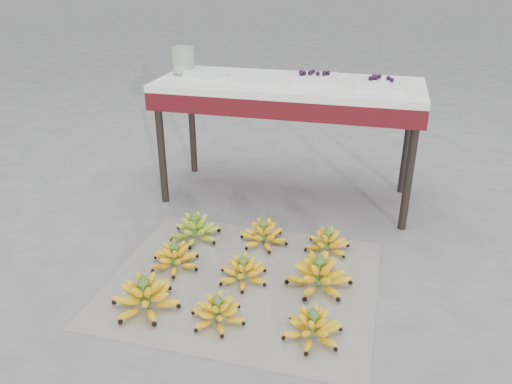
% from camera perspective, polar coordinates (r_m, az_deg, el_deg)
% --- Properties ---
extents(ground, '(60.00, 60.00, 0.00)m').
position_cam_1_polar(ground, '(2.45, 1.49, -9.91)').
color(ground, slate).
rests_on(ground, ground).
extents(newspaper_mat, '(1.27, 1.07, 0.01)m').
position_cam_1_polar(newspaper_mat, '(2.42, -1.47, -10.19)').
color(newspaper_mat, silver).
rests_on(newspaper_mat, ground).
extents(bunch_front_left, '(0.35, 0.35, 0.18)m').
position_cam_1_polar(bunch_front_left, '(2.27, -12.55, -11.59)').
color(bunch_front_left, '#FFC702').
rests_on(bunch_front_left, newspaper_mat).
extents(bunch_front_center, '(0.31, 0.31, 0.14)m').
position_cam_1_polar(bunch_front_center, '(2.16, -4.41, -13.51)').
color(bunch_front_center, '#FFC702').
rests_on(bunch_front_center, newspaper_mat).
extents(bunch_front_right, '(0.30, 0.30, 0.15)m').
position_cam_1_polar(bunch_front_right, '(2.09, 6.51, -15.07)').
color(bunch_front_right, '#FFC702').
rests_on(bunch_front_right, newspaper_mat).
extents(bunch_mid_left, '(0.31, 0.31, 0.15)m').
position_cam_1_polar(bunch_mid_left, '(2.53, -9.24, -7.40)').
color(bunch_mid_left, '#FFC702').
rests_on(bunch_mid_left, newspaper_mat).
extents(bunch_mid_center, '(0.31, 0.31, 0.15)m').
position_cam_1_polar(bunch_mid_center, '(2.40, -1.49, -9.05)').
color(bunch_mid_center, '#FFC702').
rests_on(bunch_mid_center, newspaper_mat).
extents(bunch_mid_right, '(0.34, 0.34, 0.19)m').
position_cam_1_polar(bunch_mid_right, '(2.37, 7.21, -9.37)').
color(bunch_mid_right, '#FFC702').
rests_on(bunch_mid_right, newspaper_mat).
extents(bunch_back_left, '(0.31, 0.31, 0.17)m').
position_cam_1_polar(bunch_back_left, '(2.75, -6.94, -4.23)').
color(bunch_back_left, '#75B325').
rests_on(bunch_back_left, newspaper_mat).
extents(bunch_back_center, '(0.28, 0.28, 0.16)m').
position_cam_1_polar(bunch_back_center, '(2.69, 0.89, -4.89)').
color(bunch_back_center, '#FFC702').
rests_on(bunch_back_center, newspaper_mat).
extents(bunch_back_right, '(0.26, 0.26, 0.14)m').
position_cam_1_polar(bunch_back_right, '(2.65, 8.15, -5.72)').
color(bunch_back_right, '#FFC702').
rests_on(bunch_back_right, newspaper_mat).
extents(vendor_table, '(1.56, 0.63, 0.75)m').
position_cam_1_polar(vendor_table, '(3.04, 3.73, 10.94)').
color(vendor_table, black).
rests_on(vendor_table, ground).
extents(tray_far_left, '(0.28, 0.23, 0.04)m').
position_cam_1_polar(tray_far_left, '(3.17, -5.79, 13.43)').
color(tray_far_left, silver).
rests_on(tray_far_left, vendor_table).
extents(tray_left, '(0.27, 0.22, 0.04)m').
position_cam_1_polar(tray_left, '(3.02, -0.05, 12.94)').
color(tray_left, silver).
rests_on(tray_left, vendor_table).
extents(tray_right, '(0.28, 0.20, 0.07)m').
position_cam_1_polar(tray_right, '(3.01, 6.65, 12.83)').
color(tray_right, silver).
rests_on(tray_right, vendor_table).
extents(tray_far_right, '(0.27, 0.20, 0.07)m').
position_cam_1_polar(tray_far_right, '(2.93, 13.98, 11.93)').
color(tray_far_right, silver).
rests_on(tray_far_right, vendor_table).
extents(glass_jar, '(0.17, 0.17, 0.17)m').
position_cam_1_polar(glass_jar, '(3.22, -8.33, 14.63)').
color(glass_jar, '#D7EFBE').
rests_on(glass_jar, vendor_table).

